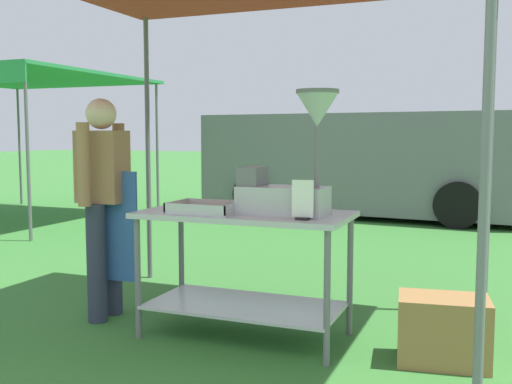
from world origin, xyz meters
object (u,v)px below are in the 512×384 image
at_px(donut_fryer, 291,170).
at_px(van_grey, 366,163).
at_px(supply_crate, 443,330).
at_px(donut_cart, 245,247).
at_px(menu_sign, 303,203).
at_px(donut_tray, 205,210).
at_px(neighbour_tent, 18,80).
at_px(vendor, 104,196).

xyz_separation_m(donut_fryer, van_grey, (-0.84, 6.53, -0.25)).
height_order(donut_fryer, supply_crate, donut_fryer).
height_order(donut_cart, menu_sign, menu_sign).
bearing_deg(menu_sign, donut_tray, 173.80).
xyz_separation_m(van_grey, neighbour_tent, (-4.97, -2.67, 1.33)).
height_order(donut_fryer, van_grey, van_grey).
bearing_deg(vendor, donut_tray, -9.18).
relative_size(donut_fryer, supply_crate, 1.39).
relative_size(supply_crate, neighbour_tent, 0.17).
relative_size(vendor, van_grey, 0.29).
distance_m(vendor, supply_crate, 2.49).
relative_size(donut_fryer, neighbour_tent, 0.24).
distance_m(donut_fryer, van_grey, 6.59).
height_order(donut_fryer, menu_sign, donut_fryer).
relative_size(menu_sign, supply_crate, 0.43).
distance_m(donut_tray, vendor, 0.91).
xyz_separation_m(donut_cart, neighbour_tent, (-5.48, 3.83, 1.60)).
bearing_deg(vendor, van_grey, 84.67).
bearing_deg(van_grey, neighbour_tent, -151.76).
distance_m(menu_sign, vendor, 1.60).
bearing_deg(van_grey, vendor, -95.33).
relative_size(donut_tray, neighbour_tent, 0.13).
bearing_deg(menu_sign, supply_crate, 15.18).
bearing_deg(donut_cart, donut_fryer, -5.39).
bearing_deg(van_grey, donut_tray, -87.49).
relative_size(donut_cart, donut_fryer, 1.77).
distance_m(donut_tray, neighbour_tent, 6.73).
bearing_deg(supply_crate, donut_fryer, -177.87).
height_order(van_grey, neighbour_tent, neighbour_tent).
relative_size(vendor, supply_crate, 2.87).
bearing_deg(donut_tray, van_grey, 92.51).
xyz_separation_m(donut_tray, van_grey, (-0.29, 6.64, 0.01)).
bearing_deg(van_grey, donut_cart, -85.52).
xyz_separation_m(donut_tray, supply_crate, (1.49, 0.14, -0.67)).
height_order(menu_sign, neighbour_tent, neighbour_tent).
relative_size(vendor, neighbour_tent, 0.49).
distance_m(donut_cart, supply_crate, 1.33).
distance_m(donut_fryer, vendor, 1.47).
distance_m(donut_cart, van_grey, 6.53).
bearing_deg(donut_cart, donut_tray, -147.29).
distance_m(vendor, neighbour_tent, 5.95).
bearing_deg(menu_sign, donut_cart, 155.19).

